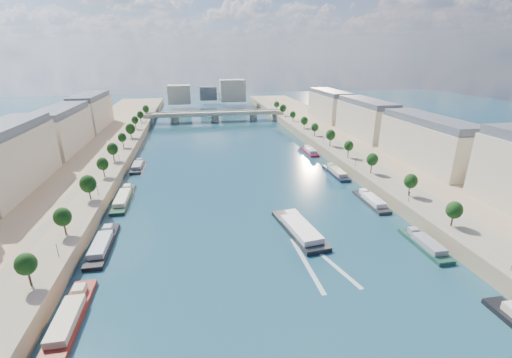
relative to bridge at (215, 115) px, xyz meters
name	(u,v)px	position (x,y,z in m)	size (l,w,h in m)	color
ground	(235,173)	(0.00, -132.10, -5.08)	(700.00, 700.00, 0.00)	#0D323B
quay_left	(68,177)	(-72.00, -132.10, -2.58)	(44.00, 520.00, 5.00)	#9E8460
quay_right	(378,160)	(72.00, -132.10, -2.58)	(44.00, 520.00, 5.00)	#9E8460
pave_left	(104,170)	(-57.00, -132.10, -0.03)	(14.00, 520.00, 0.10)	gray
pave_right	(350,156)	(57.00, -132.10, -0.03)	(14.00, 520.00, 0.10)	gray
trees_left	(108,156)	(-55.00, -130.10, 5.39)	(4.80, 268.80, 8.26)	#382B1E
trees_right	(339,141)	(55.00, -122.10, 5.39)	(4.80, 268.80, 8.26)	#382B1E
lamps_left	(110,170)	(-52.50, -142.10, 2.70)	(0.36, 200.36, 4.28)	black
lamps_right	(338,149)	(52.50, -127.10, 2.70)	(0.36, 200.36, 4.28)	black
buildings_left	(40,140)	(-85.00, -120.10, 11.37)	(16.00, 226.00, 23.20)	beige
buildings_right	(392,126)	(85.00, -120.10, 11.37)	(16.00, 226.00, 23.20)	beige
skyline	(212,92)	(3.19, 87.42, 9.57)	(79.00, 42.00, 22.00)	beige
bridge	(215,115)	(0.00, 0.00, 0.00)	(112.00, 12.00, 8.15)	#C1B79E
tour_barge	(299,229)	(12.61, -191.97, -4.06)	(11.40, 28.20, 3.76)	black
wake	(318,262)	(12.61, -208.58, -5.06)	(11.01, 26.01, 0.04)	silver
moored_barges_left	(104,241)	(-45.50, -188.13, -4.24)	(5.00, 162.54, 3.60)	#191937
moored_barges_right	(375,204)	(45.50, -178.16, -4.24)	(5.00, 157.82, 3.60)	black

